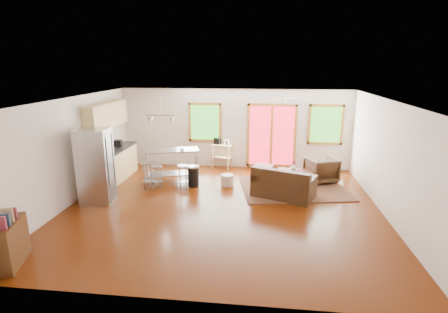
# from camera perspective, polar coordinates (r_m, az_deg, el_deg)

# --- Properties ---
(floor) EXTENTS (7.50, 7.00, 0.02)m
(floor) POSITION_cam_1_polar(r_m,az_deg,el_deg) (8.59, -0.23, -8.34)
(floor) COLOR #391302
(floor) RESTS_ON ground
(ceiling) EXTENTS (7.50, 7.00, 0.02)m
(ceiling) POSITION_cam_1_polar(r_m,az_deg,el_deg) (7.93, -0.25, 9.33)
(ceiling) COLOR white
(ceiling) RESTS_ON ground
(back_wall) EXTENTS (7.50, 0.02, 2.60)m
(back_wall) POSITION_cam_1_polar(r_m,az_deg,el_deg) (11.57, 1.83, 4.56)
(back_wall) COLOR silver
(back_wall) RESTS_ON ground
(left_wall) EXTENTS (0.02, 7.00, 2.60)m
(left_wall) POSITION_cam_1_polar(r_m,az_deg,el_deg) (9.37, -23.73, 0.80)
(left_wall) COLOR silver
(left_wall) RESTS_ON ground
(right_wall) EXTENTS (0.02, 7.00, 2.60)m
(right_wall) POSITION_cam_1_polar(r_m,az_deg,el_deg) (8.58, 25.54, -0.61)
(right_wall) COLOR silver
(right_wall) RESTS_ON ground
(front_wall) EXTENTS (7.50, 0.02, 2.60)m
(front_wall) POSITION_cam_1_polar(r_m,az_deg,el_deg) (4.89, -5.20, -10.37)
(front_wall) COLOR silver
(front_wall) RESTS_ON ground
(window_left) EXTENTS (1.10, 0.05, 1.30)m
(window_left) POSITION_cam_1_polar(r_m,az_deg,el_deg) (11.61, -3.13, 5.58)
(window_left) COLOR #265E1A
(window_left) RESTS_ON back_wall
(french_doors) EXTENTS (1.60, 0.05, 2.10)m
(french_doors) POSITION_cam_1_polar(r_m,az_deg,el_deg) (11.52, 7.76, 3.38)
(french_doors) COLOR red
(french_doors) RESTS_ON back_wall
(window_right) EXTENTS (1.10, 0.05, 1.30)m
(window_right) POSITION_cam_1_polar(r_m,az_deg,el_deg) (11.62, 16.27, 5.01)
(window_right) COLOR #265E1A
(window_right) RESTS_ON back_wall
(rug) EXTENTS (3.19, 2.66, 0.03)m
(rug) POSITION_cam_1_polar(r_m,az_deg,el_deg) (10.00, 11.26, -5.05)
(rug) COLOR #42512D
(rug) RESTS_ON floor
(loveseat) EXTENTS (1.75, 1.38, 0.82)m
(loveseat) POSITION_cam_1_polar(r_m,az_deg,el_deg) (9.21, 9.65, -4.69)
(loveseat) COLOR black
(loveseat) RESTS_ON floor
(coffee_table) EXTENTS (1.07, 0.71, 0.41)m
(coffee_table) POSITION_cam_1_polar(r_m,az_deg,el_deg) (10.21, 11.54, -2.66)
(coffee_table) COLOR #391F0B
(coffee_table) RESTS_ON floor
(armchair) EXTENTS (1.02, 0.99, 0.82)m
(armchair) POSITION_cam_1_polar(r_m,az_deg,el_deg) (10.61, 15.56, -1.90)
(armchair) COLOR black
(armchair) RESTS_ON floor
(ottoman) EXTENTS (0.66, 0.66, 0.38)m
(ottoman) POSITION_cam_1_polar(r_m,az_deg,el_deg) (10.73, 6.39, -2.48)
(ottoman) COLOR black
(ottoman) RESTS_ON floor
(pouf) EXTENTS (0.45, 0.45, 0.32)m
(pouf) POSITION_cam_1_polar(r_m,az_deg,el_deg) (9.99, 0.54, -3.88)
(pouf) COLOR beige
(pouf) RESTS_ON floor
(vase) EXTENTS (0.18, 0.18, 0.29)m
(vase) POSITION_cam_1_polar(r_m,az_deg,el_deg) (10.24, 11.29, -1.67)
(vase) COLOR silver
(vase) RESTS_ON coffee_table
(book) EXTENTS (0.20, 0.05, 0.27)m
(book) POSITION_cam_1_polar(r_m,az_deg,el_deg) (10.19, 11.79, -1.62)
(book) COLOR maroon
(book) RESTS_ON coffee_table
(cabinets) EXTENTS (0.64, 2.24, 2.30)m
(cabinets) POSITION_cam_1_polar(r_m,az_deg,el_deg) (10.79, -17.82, 1.06)
(cabinets) COLOR tan
(cabinets) RESTS_ON floor
(refrigerator) EXTENTS (0.83, 0.81, 1.86)m
(refrigerator) POSITION_cam_1_polar(r_m,az_deg,el_deg) (9.23, -20.17, -1.42)
(refrigerator) COLOR #B7BABC
(refrigerator) RESTS_ON floor
(island) EXTENTS (1.66, 1.05, 0.98)m
(island) POSITION_cam_1_polar(r_m,az_deg,el_deg) (10.26, -8.48, -0.54)
(island) COLOR #B7BABC
(island) RESTS_ON floor
(cup) EXTENTS (0.15, 0.14, 0.13)m
(cup) POSITION_cam_1_polar(r_m,az_deg,el_deg) (9.97, -6.87, 1.07)
(cup) COLOR white
(cup) RESTS_ON island
(bar_stool_a) EXTENTS (0.42, 0.42, 0.77)m
(bar_stool_a) POSITION_cam_1_polar(r_m,az_deg,el_deg) (9.84, -12.32, -2.04)
(bar_stool_a) COLOR #B7BABC
(bar_stool_a) RESTS_ON floor
(bar_stool_b) EXTENTS (0.32, 0.32, 0.65)m
(bar_stool_b) POSITION_cam_1_polar(r_m,az_deg,el_deg) (9.87, -10.89, -2.45)
(bar_stool_b) COLOR #B7BABC
(bar_stool_b) RESTS_ON floor
(bar_stool_c) EXTENTS (0.37, 0.37, 0.67)m
(bar_stool_c) POSITION_cam_1_polar(r_m,az_deg,el_deg) (9.73, -6.73, -2.42)
(bar_stool_c) COLOR #B7BABC
(bar_stool_c) RESTS_ON floor
(trash_can) EXTENTS (0.40, 0.40, 0.60)m
(trash_can) POSITION_cam_1_polar(r_m,az_deg,el_deg) (9.94, -5.03, -3.18)
(trash_can) COLOR black
(trash_can) RESTS_ON floor
(kitchen_cart) EXTENTS (0.75, 0.59, 1.00)m
(kitchen_cart) POSITION_cam_1_polar(r_m,az_deg,el_deg) (11.59, -0.39, 1.47)
(kitchen_cart) COLOR tan
(kitchen_cart) RESTS_ON floor
(bookshelf) EXTENTS (0.59, 0.95, 1.04)m
(bookshelf) POSITION_cam_1_polar(r_m,az_deg,el_deg) (7.19, -31.66, -11.91)
(bookshelf) COLOR #391F0B
(bookshelf) RESTS_ON floor
(ceiling_flush) EXTENTS (0.35, 0.35, 0.12)m
(ceiling_flush) POSITION_cam_1_polar(r_m,az_deg,el_deg) (8.50, 11.15, 8.89)
(ceiling_flush) COLOR white
(ceiling_flush) RESTS_ON ceiling
(pendant_light) EXTENTS (0.80, 0.18, 0.79)m
(pendant_light) POSITION_cam_1_polar(r_m,az_deg,el_deg) (9.87, -10.27, 6.04)
(pendant_light) COLOR gray
(pendant_light) RESTS_ON ceiling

